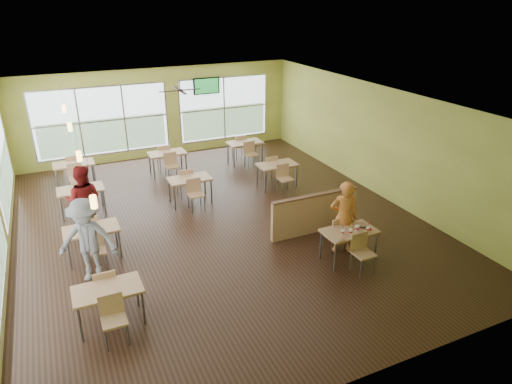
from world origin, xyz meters
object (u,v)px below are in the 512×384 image
main_table (349,235)px  half_wall_divider (315,213)px  man_plaid (344,217)px  food_basket (362,225)px

main_table → half_wall_divider: (0.00, 1.45, -0.11)m
half_wall_divider → man_plaid: bearing=-84.9°
half_wall_divider → man_plaid: size_ratio=1.36×
half_wall_divider → man_plaid: (0.10, -1.07, 0.36)m
food_basket → half_wall_divider: bearing=104.1°
man_plaid → food_basket: (0.26, -0.34, -0.10)m
half_wall_divider → food_basket: 1.47m
main_table → half_wall_divider: bearing=90.0°
main_table → half_wall_divider: 1.45m
main_table → food_basket: bearing=6.8°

